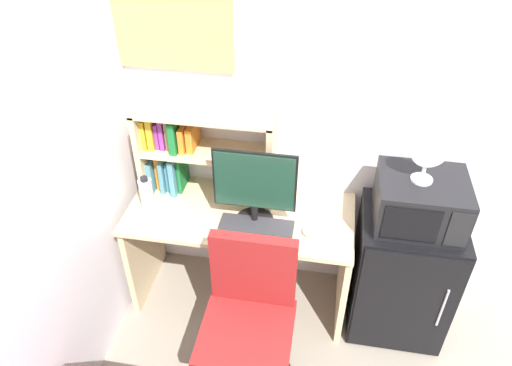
{
  "coord_description": "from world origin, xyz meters",
  "views": [
    {
      "loc": [
        -0.44,
        -2.35,
        2.55
      ],
      "look_at": [
        -0.79,
        -0.32,
        0.98
      ],
      "focal_mm": 33.49,
      "sensor_mm": 36.0,
      "label": 1
    }
  ],
  "objects_px": {
    "microwave": "(420,201)",
    "hutch_bookshelf": "(188,148)",
    "mini_fridge": "(401,273)",
    "desk_fan": "(428,156)",
    "water_bottle": "(147,195)",
    "keyboard": "(257,226)",
    "desk_chair": "(249,331)",
    "wall_corkboard": "(162,28)",
    "computer_mouse": "(308,230)",
    "monitor": "(255,186)"
  },
  "relations": [
    {
      "from": "keyboard",
      "to": "computer_mouse",
      "type": "relative_size",
      "value": 4.93
    },
    {
      "from": "keyboard",
      "to": "mini_fridge",
      "type": "distance_m",
      "value": 0.92
    },
    {
      "from": "keyboard",
      "to": "computer_mouse",
      "type": "bearing_deg",
      "value": 0.58
    },
    {
      "from": "water_bottle",
      "to": "desk_fan",
      "type": "xyz_separation_m",
      "value": [
        1.48,
        0.05,
        0.41
      ]
    },
    {
      "from": "keyboard",
      "to": "wall_corkboard",
      "type": "xyz_separation_m",
      "value": [
        -0.57,
        0.39,
        0.95
      ]
    },
    {
      "from": "mini_fridge",
      "to": "desk_fan",
      "type": "xyz_separation_m",
      "value": [
        -0.02,
        -0.0,
        0.84
      ]
    },
    {
      "from": "keyboard",
      "to": "computer_mouse",
      "type": "height_order",
      "value": "computer_mouse"
    },
    {
      "from": "computer_mouse",
      "to": "mini_fridge",
      "type": "distance_m",
      "value": 0.66
    },
    {
      "from": "monitor",
      "to": "desk_fan",
      "type": "distance_m",
      "value": 0.89
    },
    {
      "from": "wall_corkboard",
      "to": "hutch_bookshelf",
      "type": "bearing_deg",
      "value": -44.48
    },
    {
      "from": "computer_mouse",
      "to": "desk_chair",
      "type": "distance_m",
      "value": 0.62
    },
    {
      "from": "hutch_bookshelf",
      "to": "keyboard",
      "type": "height_order",
      "value": "hutch_bookshelf"
    },
    {
      "from": "microwave",
      "to": "desk_chair",
      "type": "relative_size",
      "value": 0.48
    },
    {
      "from": "water_bottle",
      "to": "desk_chair",
      "type": "relative_size",
      "value": 0.25
    },
    {
      "from": "hutch_bookshelf",
      "to": "computer_mouse",
      "type": "xyz_separation_m",
      "value": [
        0.74,
        -0.28,
        -0.28
      ]
    },
    {
      "from": "hutch_bookshelf",
      "to": "computer_mouse",
      "type": "bearing_deg",
      "value": -20.38
    },
    {
      "from": "computer_mouse",
      "to": "desk_chair",
      "type": "bearing_deg",
      "value": -118.6
    },
    {
      "from": "computer_mouse",
      "to": "microwave",
      "type": "distance_m",
      "value": 0.61
    },
    {
      "from": "keyboard",
      "to": "desk_chair",
      "type": "bearing_deg",
      "value": -85.4
    },
    {
      "from": "microwave",
      "to": "desk_fan",
      "type": "relative_size",
      "value": 1.69
    },
    {
      "from": "monitor",
      "to": "keyboard",
      "type": "bearing_deg",
      "value": -67.18
    },
    {
      "from": "water_bottle",
      "to": "hutch_bookshelf",
      "type": "bearing_deg",
      "value": 50.9
    },
    {
      "from": "microwave",
      "to": "hutch_bookshelf",
      "type": "bearing_deg",
      "value": 172.09
    },
    {
      "from": "hutch_bookshelf",
      "to": "desk_fan",
      "type": "bearing_deg",
      "value": -8.29
    },
    {
      "from": "monitor",
      "to": "computer_mouse",
      "type": "bearing_deg",
      "value": -8.15
    },
    {
      "from": "monitor",
      "to": "wall_corkboard",
      "type": "relative_size",
      "value": 0.62
    },
    {
      "from": "desk_chair",
      "to": "wall_corkboard",
      "type": "xyz_separation_m",
      "value": [
        -0.6,
        0.84,
        1.28
      ]
    },
    {
      "from": "keyboard",
      "to": "mini_fridge",
      "type": "bearing_deg",
      "value": 6.29
    },
    {
      "from": "mini_fridge",
      "to": "desk_chair",
      "type": "bearing_deg",
      "value": -146.04
    },
    {
      "from": "desk_chair",
      "to": "wall_corkboard",
      "type": "distance_m",
      "value": 1.65
    },
    {
      "from": "monitor",
      "to": "mini_fridge",
      "type": "xyz_separation_m",
      "value": [
        0.87,
        0.05,
        -0.57
      ]
    },
    {
      "from": "monitor",
      "to": "keyboard",
      "type": "height_order",
      "value": "monitor"
    },
    {
      "from": "microwave",
      "to": "wall_corkboard",
      "type": "xyz_separation_m",
      "value": [
        -1.42,
        0.29,
        0.73
      ]
    },
    {
      "from": "monitor",
      "to": "desk_chair",
      "type": "bearing_deg",
      "value": -83.6
    },
    {
      "from": "mini_fridge",
      "to": "desk_chair",
      "type": "distance_m",
      "value": 0.99
    },
    {
      "from": "hutch_bookshelf",
      "to": "computer_mouse",
      "type": "height_order",
      "value": "hutch_bookshelf"
    },
    {
      "from": "hutch_bookshelf",
      "to": "desk_chair",
      "type": "bearing_deg",
      "value": -56.15
    },
    {
      "from": "water_bottle",
      "to": "mini_fridge",
      "type": "bearing_deg",
      "value": 1.91
    },
    {
      "from": "monitor",
      "to": "computer_mouse",
      "type": "height_order",
      "value": "monitor"
    },
    {
      "from": "keyboard",
      "to": "desk_fan",
      "type": "relative_size",
      "value": 1.54
    },
    {
      "from": "keyboard",
      "to": "microwave",
      "type": "xyz_separation_m",
      "value": [
        0.85,
        0.1,
        0.22
      ]
    },
    {
      "from": "hutch_bookshelf",
      "to": "mini_fridge",
      "type": "distance_m",
      "value": 1.46
    },
    {
      "from": "hutch_bookshelf",
      "to": "wall_corkboard",
      "type": "relative_size",
      "value": 1.04
    },
    {
      "from": "computer_mouse",
      "to": "wall_corkboard",
      "type": "bearing_deg",
      "value": 155.74
    },
    {
      "from": "keyboard",
      "to": "microwave",
      "type": "height_order",
      "value": "microwave"
    },
    {
      "from": "computer_mouse",
      "to": "desk_fan",
      "type": "height_order",
      "value": "desk_fan"
    },
    {
      "from": "desk_chair",
      "to": "mini_fridge",
      "type": "bearing_deg",
      "value": 33.96
    },
    {
      "from": "hutch_bookshelf",
      "to": "desk_chair",
      "type": "relative_size",
      "value": 0.83
    },
    {
      "from": "hutch_bookshelf",
      "to": "computer_mouse",
      "type": "distance_m",
      "value": 0.84
    },
    {
      "from": "monitor",
      "to": "desk_chair",
      "type": "height_order",
      "value": "monitor"
    }
  ]
}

